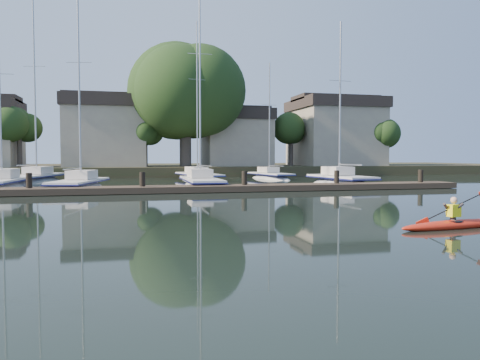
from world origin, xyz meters
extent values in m
plane|color=black|center=(0.00, 0.00, 0.00)|extent=(160.00, 160.00, 0.00)
ellipsoid|color=red|center=(5.62, -1.35, 0.09)|extent=(4.09, 1.08, 0.31)
cylinder|color=black|center=(5.49, -1.37, 0.19)|extent=(0.68, 0.68, 0.08)
imported|color=#2E292B|center=(5.49, -1.37, 0.51)|extent=(0.25, 0.35, 0.88)
cube|color=yellow|center=(5.49, -1.37, 0.52)|extent=(0.37, 0.30, 0.36)
sphere|color=tan|center=(5.49, -1.37, 0.83)|extent=(0.20, 0.20, 0.20)
cube|color=#433426|center=(0.00, 14.00, 0.20)|extent=(34.00, 2.00, 0.35)
cylinder|color=black|center=(-9.00, 14.00, 0.30)|extent=(0.32, 0.32, 1.80)
cylinder|color=black|center=(-3.00, 14.00, 0.30)|extent=(0.32, 0.32, 1.80)
cylinder|color=black|center=(3.00, 14.00, 0.30)|extent=(0.32, 0.32, 1.80)
cylinder|color=black|center=(9.00, 14.00, 0.30)|extent=(0.32, 0.32, 1.80)
cylinder|color=black|center=(15.00, 14.00, 0.30)|extent=(0.32, 0.32, 1.80)
ellipsoid|color=silver|center=(-11.65, 19.12, -0.38)|extent=(2.58, 8.13, 2.04)
cube|color=silver|center=(-11.65, 19.12, 0.59)|extent=(2.41, 6.68, 0.15)
cube|color=navy|center=(-11.65, 19.12, 0.50)|extent=(2.50, 6.84, 0.09)
cube|color=beige|center=(-11.63, 19.60, 0.99)|extent=(1.59, 2.31, 0.59)
cylinder|color=#9EA0A5|center=(-11.64, 19.36, 6.01)|extent=(0.13, 0.13, 10.73)
ellipsoid|color=silver|center=(-6.78, 17.86, -0.35)|extent=(3.79, 8.70, 1.89)
cube|color=silver|center=(-6.78, 17.86, 0.55)|extent=(3.38, 7.19, 0.14)
cube|color=navy|center=(-6.78, 17.86, 0.47)|extent=(3.49, 7.37, 0.08)
cube|color=beige|center=(-6.67, 18.36, 0.91)|extent=(1.85, 2.60, 0.55)
cylinder|color=#9EA0A5|center=(-6.72, 18.11, 6.56)|extent=(0.12, 0.12, 11.93)
cylinder|color=#9EA0A5|center=(-7.04, 16.62, 1.34)|extent=(0.74, 3.16, 0.08)
cylinder|color=#9EA0A5|center=(-6.72, 18.11, 7.99)|extent=(1.56, 0.36, 0.03)
ellipsoid|color=silver|center=(0.95, 17.80, -0.36)|extent=(2.24, 9.27, 1.95)
cube|color=silver|center=(0.95, 17.80, 0.57)|extent=(2.12, 7.60, 0.14)
cube|color=navy|center=(0.95, 17.80, 0.48)|extent=(2.20, 7.79, 0.08)
cube|color=beige|center=(0.96, 18.35, 0.95)|extent=(1.46, 2.60, 0.57)
cylinder|color=#9EA0A5|center=(0.95, 18.07, 7.30)|extent=(0.12, 0.12, 13.36)
cylinder|color=#9EA0A5|center=(0.94, 16.41, 1.39)|extent=(0.11, 3.52, 0.08)
cylinder|color=#9EA0A5|center=(0.95, 18.07, 8.90)|extent=(1.65, 0.04, 0.03)
ellipsoid|color=silver|center=(11.25, 18.06, -0.39)|extent=(3.11, 7.96, 2.11)
cube|color=silver|center=(11.25, 18.06, 0.61)|extent=(2.86, 6.56, 0.16)
cube|color=navy|center=(11.25, 18.06, 0.52)|extent=(2.96, 6.72, 0.09)
cube|color=beige|center=(11.20, 18.53, 1.02)|extent=(1.77, 2.32, 0.61)
cylinder|color=#9EA0A5|center=(11.22, 18.29, 6.21)|extent=(0.13, 0.13, 11.09)
cylinder|color=#9EA0A5|center=(11.37, 16.90, 1.50)|extent=(0.39, 2.94, 0.09)
cylinder|color=#9EA0A5|center=(11.22, 18.29, 7.54)|extent=(1.77, 0.21, 0.03)
ellipsoid|color=silver|center=(-10.90, 26.33, -0.37)|extent=(4.11, 9.74, 2.00)
cube|color=silver|center=(-10.90, 26.33, 0.58)|extent=(3.66, 8.05, 0.15)
cube|color=navy|center=(-10.90, 26.33, 0.50)|extent=(3.78, 8.25, 0.08)
cube|color=beige|center=(-10.78, 26.89, 0.97)|extent=(1.99, 2.90, 0.58)
cylinder|color=#9EA0A5|center=(-10.84, 26.61, 7.49)|extent=(0.13, 0.13, 13.71)
cylinder|color=#9EA0A5|center=(-11.19, 24.94, 1.42)|extent=(0.82, 3.55, 0.08)
cylinder|color=#9EA0A5|center=(-10.84, 26.61, 9.13)|extent=(1.66, 0.38, 0.03)
ellipsoid|color=silver|center=(2.25, 27.61, -0.33)|extent=(3.74, 9.69, 1.80)
cube|color=silver|center=(2.25, 27.61, 0.52)|extent=(3.32, 7.99, 0.13)
cube|color=navy|center=(2.25, 27.61, 0.45)|extent=(3.44, 8.19, 0.08)
cube|color=beige|center=(2.14, 28.17, 0.87)|extent=(1.80, 2.86, 0.52)
cylinder|color=#9EA0A5|center=(2.19, 27.89, 7.20)|extent=(0.11, 0.11, 13.27)
cylinder|color=#9EA0A5|center=(2.51, 26.21, 1.28)|extent=(0.75, 3.55, 0.08)
cylinder|color=#9EA0A5|center=(2.19, 27.89, 8.80)|extent=(1.50, 0.31, 0.03)
ellipsoid|color=silver|center=(8.86, 27.61, -0.32)|extent=(3.16, 7.50, 1.73)
cube|color=silver|center=(8.86, 27.61, 0.50)|extent=(2.84, 6.19, 0.13)
cube|color=navy|center=(8.86, 27.61, 0.43)|extent=(2.94, 6.35, 0.07)
cube|color=beige|center=(8.78, 28.04, 0.84)|extent=(1.61, 2.23, 0.50)
cylinder|color=#9EA0A5|center=(8.82, 27.83, 5.55)|extent=(0.11, 0.11, 10.00)
cylinder|color=#9EA0A5|center=(9.05, 26.54, 1.23)|extent=(0.56, 2.73, 0.07)
cylinder|color=#9EA0A5|center=(8.82, 27.83, 6.75)|extent=(1.44, 0.28, 0.03)
cube|color=#2D371B|center=(0.00, 44.00, 0.50)|extent=(90.00, 24.00, 1.00)
cube|color=#9C957D|center=(-6.00, 38.00, 4.00)|extent=(8.00, 8.00, 6.00)
cube|color=#2B231F|center=(-6.00, 38.00, 7.60)|extent=(8.40, 8.40, 1.20)
cube|color=#9C957D|center=(8.00, 38.00, 3.50)|extent=(7.00, 7.00, 5.00)
cube|color=#2B231F|center=(8.00, 38.00, 6.60)|extent=(7.35, 7.35, 1.20)
cube|color=#9C957D|center=(20.00, 38.00, 4.25)|extent=(9.00, 9.00, 6.50)
cube|color=#2B231F|center=(20.00, 38.00, 8.10)|extent=(9.45, 9.45, 1.20)
cylinder|color=#453C37|center=(2.00, 35.00, 3.50)|extent=(1.20, 1.20, 5.00)
sphere|color=black|center=(2.00, 35.00, 8.50)|extent=(8.50, 8.50, 8.50)
cylinder|color=#453C37|center=(-14.00, 36.00, 2.50)|extent=(0.48, 0.48, 3.00)
sphere|color=black|center=(-14.00, 36.00, 5.00)|extent=(3.40, 3.40, 3.40)
cylinder|color=#453C37|center=(-2.00, 35.50, 2.40)|extent=(0.38, 0.38, 2.80)
sphere|color=black|center=(-2.00, 35.50, 4.60)|extent=(2.72, 2.72, 2.72)
cylinder|color=#453C37|center=(14.00, 36.50, 2.60)|extent=(0.50, 0.50, 3.20)
sphere|color=black|center=(14.00, 36.50, 5.25)|extent=(3.57, 3.57, 3.57)
cylinder|color=#453C37|center=(24.00, 35.00, 2.30)|extent=(0.41, 0.41, 2.60)
sphere|color=black|center=(24.00, 35.00, 4.45)|extent=(2.89, 2.89, 2.89)
camera|label=1|loc=(-3.80, -13.16, 2.14)|focal=35.00mm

